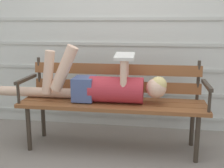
% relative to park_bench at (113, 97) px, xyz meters
% --- Properties ---
extents(ground_plane, '(12.00, 12.00, 0.00)m').
position_rel_park_bench_xyz_m(ground_plane, '(0.00, -0.20, -0.51)').
color(ground_plane, gray).
extents(house_siding, '(5.07, 0.08, 2.26)m').
position_rel_park_bench_xyz_m(house_siding, '(0.00, 0.58, 0.62)').
color(house_siding, beige).
rests_on(house_siding, ground).
extents(park_bench, '(1.80, 0.48, 0.87)m').
position_rel_park_bench_xyz_m(park_bench, '(0.00, 0.00, 0.00)').
color(park_bench, brown).
rests_on(park_bench, ground).
extents(reclining_person, '(1.70, 0.26, 0.56)m').
position_rel_park_bench_xyz_m(reclining_person, '(-0.10, -0.07, 0.12)').
color(reclining_person, '#B72D38').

